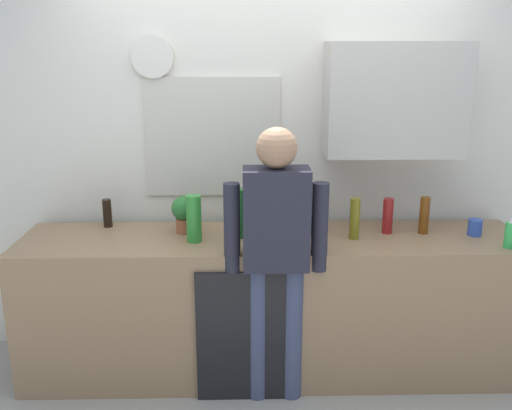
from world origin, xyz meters
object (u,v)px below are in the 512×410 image
Objects in this scene: bottle_red_vinegar at (388,216)px; coffee_maker at (297,208)px; potted_plant at (184,212)px; person_at_sink at (276,245)px; bottle_amber_beer at (424,215)px; bottle_clear_soda at (194,219)px; bottle_dark_sauce at (107,213)px; dish_soap at (510,235)px; cup_blue_mug at (475,227)px; bottle_olive_oil at (355,219)px; bottle_green_wine at (242,213)px.

coffee_maker is at bearing 173.21° from bottle_red_vinegar.
potted_plant is 0.14× the size of person_at_sink.
bottle_amber_beer is 0.82× the size of bottle_clear_soda.
dish_soap is (2.38, -0.44, -0.01)m from bottle_dark_sauce.
cup_blue_mug is at bearing 115.78° from dish_soap.
bottle_clear_soda is at bearing -178.53° from bottle_olive_oil.
bottle_red_vinegar is 0.80m from person_at_sink.
dish_soap is (0.63, -0.28, -0.03)m from bottle_red_vinegar.
bottle_dark_sauce is at bearing 174.64° from bottle_red_vinegar.
dish_soap reaches higher than cup_blue_mug.
bottle_clear_soda is at bearing -65.38° from potted_plant.
bottle_red_vinegar is at bearing 6.08° from bottle_clear_soda.
cup_blue_mug is 0.25m from dish_soap.
bottle_olive_oil is 0.56m from person_at_sink.
coffee_maker is at bearing 173.54° from cup_blue_mug.
coffee_maker reaches higher than bottle_amber_beer.
person_at_sink is (0.19, -0.31, -0.09)m from bottle_green_wine.
bottle_amber_beer is 1.48m from potted_plant.
bottle_olive_oil is at bearing -168.28° from bottle_amber_beer.
coffee_maker reaches higher than bottle_clear_soda.
bottle_green_wine reaches higher than dish_soap.
dish_soap is at bearing -23.78° from bottle_red_vinegar.
coffee_maker is 1.23m from dish_soap.
bottle_dark_sauce is 0.11× the size of person_at_sink.
bottle_olive_oil is 1.55m from bottle_dark_sauce.
cup_blue_mug is 0.56× the size of dish_soap.
bottle_olive_oil is at bearing 29.48° from person_at_sink.
bottle_amber_beer is at bearing 2.57° from bottle_green_wine.
dish_soap is (1.18, -0.34, -0.07)m from coffee_maker.
bottle_dark_sauce is 2.29m from cup_blue_mug.
bottle_clear_soda is at bearing -177.67° from cup_blue_mug.
bottle_dark_sauce is at bearing 165.43° from bottle_green_wine.
bottle_red_vinegar is (0.55, -0.07, -0.04)m from coffee_maker.
bottle_clear_soda is (0.58, -0.29, 0.05)m from bottle_dark_sauce.
bottle_dark_sauce is 0.65m from bottle_clear_soda.
coffee_maker is 3.30× the size of cup_blue_mug.
coffee_maker reaches higher than bottle_dark_sauce.
cup_blue_mug is (1.70, 0.07, -0.09)m from bottle_clear_soda.
dish_soap is at bearing -8.20° from bottle_green_wine.
bottle_clear_soda reaches higher than cup_blue_mug.
bottle_olive_oil is at bearing 1.47° from bottle_clear_soda.
coffee_maker is 1.18× the size of bottle_clear_soda.
potted_plant is at bearing 164.58° from bottle_green_wine.
person_at_sink is (-0.48, -0.27, -0.07)m from bottle_olive_oil.
bottle_green_wine reaches higher than bottle_olive_oil.
cup_blue_mug is 0.06× the size of person_at_sink.
person_at_sink is (-1.23, -0.31, 0.01)m from cup_blue_mug.
bottle_clear_soda is 1.70m from cup_blue_mug.
coffee_maker is 1.43× the size of bottle_amber_beer.
bottle_red_vinegar reaches higher than dish_soap.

